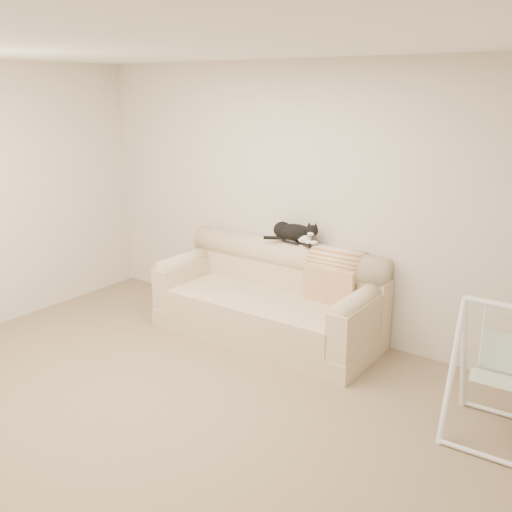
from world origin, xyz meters
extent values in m
plane|color=#7C634C|center=(0.00, 0.00, 0.00)|extent=(5.00, 5.00, 0.00)
cube|color=beige|center=(0.00, 2.00, 1.30)|extent=(5.00, 0.04, 2.60)
cube|color=white|center=(0.00, 0.00, 2.59)|extent=(5.00, 4.00, 0.02)
cube|color=beige|center=(-0.09, 1.53, 0.09)|extent=(2.20, 0.90, 0.18)
cube|color=beige|center=(-0.09, 1.42, 0.30)|extent=(1.80, 0.68, 0.24)
cube|color=beige|center=(-0.09, 1.87, 0.43)|extent=(2.20, 0.22, 0.50)
cylinder|color=beige|center=(-0.09, 1.87, 0.76)|extent=(2.16, 0.28, 0.28)
cube|color=beige|center=(-1.08, 1.53, 0.39)|extent=(0.20, 0.88, 0.42)
cylinder|color=beige|center=(-1.08, 1.53, 0.60)|extent=(0.18, 0.84, 0.18)
cube|color=beige|center=(0.90, 1.53, 0.39)|extent=(0.20, 0.88, 0.42)
cylinder|color=beige|center=(0.90, 1.53, 0.60)|extent=(0.18, 0.84, 0.18)
cube|color=black|center=(0.00, 1.83, 0.91)|extent=(0.18, 0.06, 0.02)
cube|color=gray|center=(0.00, 1.83, 0.92)|extent=(0.10, 0.04, 0.01)
cube|color=black|center=(0.17, 1.84, 0.91)|extent=(0.17, 0.13, 0.02)
ellipsoid|color=black|center=(0.02, 1.86, 1.00)|extent=(0.41, 0.25, 0.16)
ellipsoid|color=black|center=(-0.11, 1.85, 1.01)|extent=(0.21, 0.19, 0.16)
ellipsoid|color=white|center=(0.13, 1.85, 0.97)|extent=(0.17, 0.13, 0.11)
ellipsoid|color=black|center=(0.21, 1.86, 1.04)|extent=(0.14, 0.14, 0.11)
ellipsoid|color=white|center=(0.23, 1.82, 1.03)|extent=(0.07, 0.06, 0.05)
sphere|color=#BF7272|center=(0.23, 1.79, 1.03)|extent=(0.01, 0.01, 0.01)
cone|color=black|center=(0.18, 1.86, 1.10)|extent=(0.07, 0.07, 0.06)
cone|color=black|center=(0.24, 1.88, 1.10)|extent=(0.05, 0.06, 0.06)
sphere|color=#AC8C26|center=(0.20, 1.81, 1.05)|extent=(0.02, 0.02, 0.02)
sphere|color=#AC8C26|center=(0.24, 1.82, 1.05)|extent=(0.02, 0.02, 0.02)
ellipsoid|color=white|center=(0.20, 1.83, 0.94)|extent=(0.08, 0.10, 0.03)
ellipsoid|color=white|center=(0.25, 1.84, 0.94)|extent=(0.08, 0.10, 0.03)
cylinder|color=black|center=(-0.16, 1.77, 0.94)|extent=(0.20, 0.14, 0.03)
cylinder|color=#C16C33|center=(0.50, 1.87, 0.76)|extent=(0.51, 0.33, 0.33)
cube|color=#C16C33|center=(0.50, 1.70, 0.56)|extent=(0.51, 0.09, 0.42)
cylinder|color=white|center=(1.87, 0.93, 0.48)|extent=(0.05, 0.34, 0.98)
cylinder|color=white|center=(1.87, 1.23, 0.48)|extent=(0.05, 0.34, 0.98)
cylinder|color=white|center=(2.15, 1.09, 0.97)|extent=(0.56, 0.06, 0.04)
cylinder|color=white|center=(2.16, 0.79, 0.02)|extent=(0.56, 0.05, 0.03)
cylinder|color=white|center=(2.14, 1.39, 0.02)|extent=(0.56, 0.05, 0.03)
cube|color=white|center=(2.15, 1.06, 0.45)|extent=(0.33, 0.30, 0.18)
cube|color=white|center=(2.15, 1.19, 0.60)|extent=(0.33, 0.16, 0.26)
cylinder|color=white|center=(2.01, 1.09, 0.74)|extent=(0.02, 0.02, 0.46)
camera|label=1|loc=(2.83, -2.69, 2.34)|focal=40.00mm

